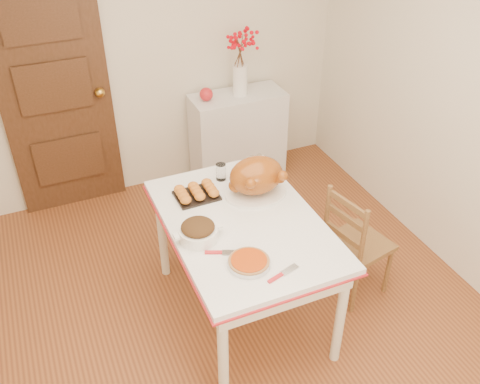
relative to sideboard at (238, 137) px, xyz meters
name	(u,v)px	position (x,y,z in m)	size (l,w,h in m)	color
floor	(236,336)	(-0.77, -1.78, -0.41)	(3.50, 4.00, 0.00)	brown
wall_back	(139,52)	(-0.77, 0.22, 0.84)	(3.50, 0.00, 2.50)	beige
door_back	(55,93)	(-1.47, 0.19, 0.62)	(0.85, 0.06, 2.06)	#372010
sideboard	(238,137)	(0.00, 0.00, 0.00)	(0.83, 0.37, 0.83)	silver
kitchen_table	(243,269)	(-0.65, -1.60, -0.02)	(0.91, 1.32, 0.79)	white
chair_oak	(358,241)	(0.17, -1.70, 0.02)	(0.38, 0.38, 0.86)	brown
berry_vase	(240,64)	(0.02, 0.00, 0.69)	(0.29, 0.29, 0.55)	white
apple	(206,94)	(-0.29, 0.00, 0.47)	(0.11, 0.11, 0.11)	red
turkey_platter	(256,177)	(-0.46, -1.38, 0.51)	(0.41, 0.33, 0.26)	#A34A14
pumpkin_pie	(249,261)	(-0.78, -1.97, 0.40)	(0.24, 0.24, 0.05)	#A93406
stuffing_dish	(198,231)	(-0.96, -1.65, 0.44)	(0.29, 0.23, 0.11)	#412612
rolls_tray	(197,192)	(-0.82, -1.25, 0.42)	(0.27, 0.21, 0.07)	orange
pie_server	(283,273)	(-0.64, -2.11, 0.39)	(0.21, 0.06, 0.01)	silver
carving_knife	(229,252)	(-0.84, -1.84, 0.39)	(0.27, 0.07, 0.01)	silver
drinking_glass	(221,172)	(-0.60, -1.12, 0.44)	(0.07, 0.07, 0.12)	white
shaker_pair	(256,161)	(-0.32, -1.07, 0.42)	(0.09, 0.03, 0.09)	white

